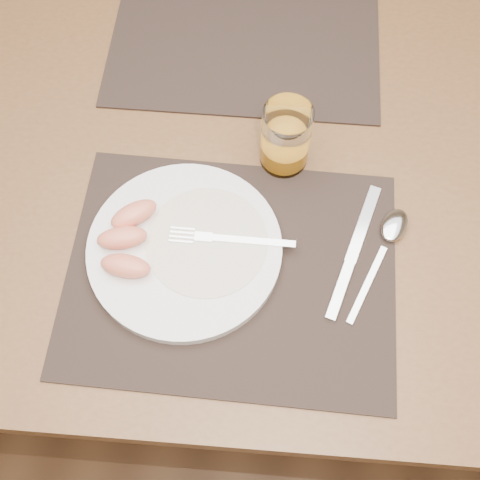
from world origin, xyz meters
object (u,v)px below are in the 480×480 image
Objects in this scene: table at (253,171)px; fork at (221,238)px; placemat_far at (246,34)px; knife at (350,262)px; spoon at (391,234)px; plate at (185,249)px; juice_glass at (285,140)px; placemat_near at (231,272)px.

table is 8.01× the size of fork.
knife is at bearing -67.16° from placemat_far.
placemat_far is at bearing 89.17° from fork.
table is 7.60× the size of spoon.
knife is (0.18, -0.01, -0.02)m from fork.
table is 5.19× the size of plate.
placemat_far is 2.10× the size of knife.
placemat_far is 4.15× the size of juice_glass.
placemat_far is 0.43m from spoon.
knife is (0.23, 0.00, -0.01)m from plate.
knife is at bearing 8.97° from placemat_near.
spoon is (0.23, -0.37, 0.01)m from placemat_far.
fork is at bearing 113.29° from placemat_near.
table is 3.11× the size of placemat_far.
plate is at bearing 159.11° from placemat_near.
placemat_near reaches higher than table.
juice_glass is (0.05, -0.03, 0.14)m from table.
knife is (0.16, 0.03, 0.00)m from placemat_near.
fork reaches higher than table.
knife is at bearing -140.83° from spoon.
placemat_far reaches higher than table.
placemat_near is 0.23m from spoon.
plate is 1.26× the size of knife.
placemat_near is at bearing -161.88° from spoon.
placemat_near is 0.17m from knife.
plate reaches higher than knife.
spoon is at bearing 9.23° from plate.
spoon reaches higher than placemat_far.
table is 0.24m from placemat_far.
knife is (0.15, -0.19, 0.09)m from table.
table is at bearing 85.41° from placemat_near.
plate is 1.47× the size of spoon.
placemat_near is at bearing -171.03° from knife.
placemat_far is at bearing 82.45° from plate.
table is 3.11× the size of placemat_near.
knife is 0.20m from juice_glass.
fork reaches higher than knife.
knife is at bearing -53.21° from table.
spoon is (0.22, 0.07, 0.01)m from placemat_near.
placemat_far is (-0.01, 0.44, 0.00)m from placemat_near.
spoon is at bearing -36.27° from table.
placemat_far is 1.67× the size of plate.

